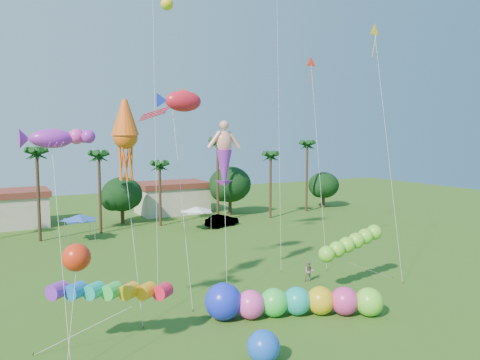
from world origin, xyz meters
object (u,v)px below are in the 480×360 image
spectator_b (309,271)px  caterpillar_inflatable (288,302)px  blue_ball (263,347)px  car_b (222,221)px

spectator_b → caterpillar_inflatable: caterpillar_inflatable is taller
spectator_b → blue_ball: size_ratio=0.95×
car_b → caterpillar_inflatable: 31.14m
car_b → caterpillar_inflatable: (-9.93, -29.51, 0.23)m
spectator_b → car_b: bearing=106.6°
caterpillar_inflatable → blue_ball: bearing=-111.6°
spectator_b → blue_ball: bearing=-110.5°
car_b → blue_ball: (-14.66, -34.12, 0.10)m
car_b → caterpillar_inflatable: caterpillar_inflatable is taller
car_b → spectator_b: bearing=152.2°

